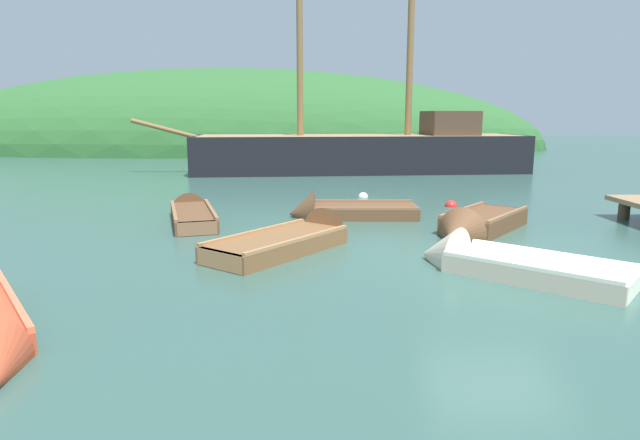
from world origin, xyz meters
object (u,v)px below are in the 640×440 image
(rowboat_outer_left, at_px, (192,215))
(buoy_white, at_px, (363,197))
(rowboat_near_dock, at_px, (299,241))
(rowboat_outer_right, at_px, (499,267))
(rowboat_portside, at_px, (476,227))
(sailing_ship, at_px, (363,159))
(rowboat_center, at_px, (341,214))
(buoy_red, at_px, (451,206))

(rowboat_outer_left, height_order, buoy_white, rowboat_outer_left)
(rowboat_near_dock, bearing_deg, rowboat_outer_right, -80.86)
(buoy_white, bearing_deg, rowboat_portside, -69.93)
(sailing_ship, height_order, buoy_white, sailing_ship)
(rowboat_outer_left, relative_size, buoy_white, 11.90)
(rowboat_center, relative_size, rowboat_near_dock, 0.91)
(buoy_white, xyz_separation_m, buoy_red, (2.39, -1.89, 0.00))
(rowboat_outer_right, bearing_deg, rowboat_portside, -59.28)
(sailing_ship, distance_m, buoy_white, 8.11)
(sailing_ship, height_order, rowboat_portside, sailing_ship)
(sailing_ship, bearing_deg, rowboat_near_dock, 75.52)
(buoy_white, height_order, buoy_red, buoy_red)
(buoy_white, relative_size, buoy_red, 0.87)
(rowboat_outer_left, xyz_separation_m, rowboat_portside, (6.80, -1.77, 0.04))
(rowboat_outer_right, bearing_deg, buoy_red, -57.07)
(rowboat_center, bearing_deg, buoy_red, -152.63)
(sailing_ship, distance_m, rowboat_portside, 13.64)
(rowboat_outer_right, distance_m, buoy_red, 6.84)
(rowboat_center, distance_m, rowboat_outer_left, 3.86)
(rowboat_portside, height_order, rowboat_near_dock, rowboat_portside)
(sailing_ship, xyz_separation_m, rowboat_outer_right, (0.71, -16.72, -0.52))
(rowboat_outer_right, distance_m, buoy_white, 8.79)
(rowboat_near_dock, xyz_separation_m, buoy_white, (1.97, 6.74, -0.11))
(sailing_ship, height_order, rowboat_outer_right, sailing_ship)
(rowboat_near_dock, bearing_deg, rowboat_outer_left, 81.57)
(rowboat_near_dock, distance_m, buoy_white, 7.02)
(rowboat_near_dock, bearing_deg, buoy_red, -3.54)
(rowboat_outer_right, height_order, rowboat_near_dock, rowboat_near_dock)
(rowboat_outer_left, relative_size, buoy_red, 10.37)
(sailing_ship, height_order, buoy_red, sailing_ship)
(rowboat_outer_right, bearing_deg, rowboat_center, -24.38)
(sailing_ship, relative_size, rowboat_near_dock, 4.88)
(rowboat_near_dock, bearing_deg, rowboat_center, 20.52)
(rowboat_portside, bearing_deg, buoy_white, -120.68)
(sailing_ship, relative_size, rowboat_outer_right, 5.23)
(sailing_ship, xyz_separation_m, rowboat_near_dock, (-2.73, -14.80, -0.51))
(rowboat_outer_left, bearing_deg, buoy_white, -67.29)
(sailing_ship, relative_size, rowboat_portside, 5.68)
(rowboat_near_dock, bearing_deg, buoy_white, 22.14)
(rowboat_center, relative_size, buoy_red, 9.15)
(buoy_red, bearing_deg, rowboat_center, -153.94)
(rowboat_outer_left, height_order, buoy_red, rowboat_outer_left)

